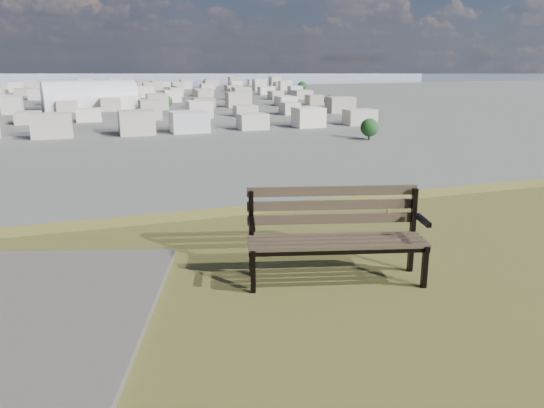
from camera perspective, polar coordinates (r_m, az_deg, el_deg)
name	(u,v)px	position (r m, az deg, el deg)	size (l,w,h in m)	color
park_bench	(335,230)	(5.40, 6.81, -2.76)	(1.85, 1.00, 0.92)	#4A3D2A
arena	(90,100)	(315.88, -18.95, 10.50)	(51.67, 27.94, 20.73)	silver
city_blocks	(90,94)	(398.26, -19.00, 11.14)	(395.00, 361.00, 7.00)	beige
city_trees	(41,101)	(323.84, -23.63, 10.14)	(406.52, 387.20, 9.98)	#322119
bay_water	(87,77)	(903.51, -19.27, 12.80)	(2400.00, 700.00, 0.12)	#8C9EB2
far_hills	(58,59)	(1407.28, -22.00, 14.22)	(2050.00, 340.00, 60.00)	#8992AA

